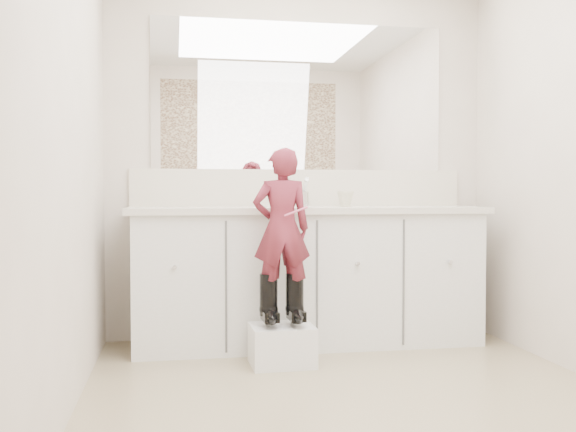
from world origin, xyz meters
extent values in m
plane|color=#8B7A5B|center=(0.00, 0.00, 0.00)|extent=(3.00, 3.00, 0.00)
plane|color=beige|center=(0.00, 1.50, 1.20)|extent=(2.60, 0.00, 2.60)
plane|color=beige|center=(0.00, -1.50, 1.20)|extent=(2.60, 0.00, 2.60)
plane|color=beige|center=(-1.30, 0.00, 1.20)|extent=(0.00, 3.00, 3.00)
cube|color=silver|center=(0.00, 1.23, 0.42)|extent=(2.20, 0.55, 0.85)
cube|color=beige|center=(0.00, 1.21, 0.87)|extent=(2.28, 0.58, 0.04)
cube|color=beige|center=(0.00, 1.49, 1.02)|extent=(2.28, 0.03, 0.25)
cube|color=white|center=(0.00, 1.49, 1.64)|extent=(2.00, 0.02, 1.00)
cylinder|color=silver|center=(0.00, 1.38, 0.94)|extent=(0.08, 0.08, 0.10)
imported|color=beige|center=(0.27, 1.29, 0.94)|extent=(0.12, 0.12, 0.10)
imported|color=beige|center=(-0.12, 1.27, 0.99)|extent=(0.10, 0.10, 0.19)
cube|color=white|center=(-0.25, 0.74, 0.11)|extent=(0.36, 0.30, 0.23)
imported|color=#AC344B|center=(-0.25, 0.75, 0.78)|extent=(0.34, 0.22, 0.91)
cylinder|color=#D25275|center=(-0.18, 0.68, 0.88)|extent=(0.14, 0.02, 0.06)
camera|label=1|loc=(-0.84, -2.82, 0.98)|focal=40.00mm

